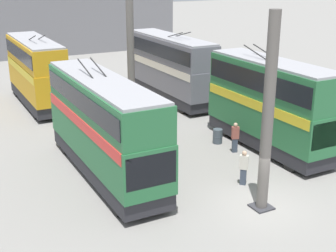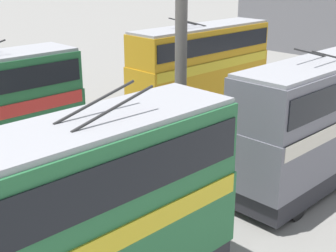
{
  "view_description": "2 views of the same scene",
  "coord_description": "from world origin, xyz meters",
  "px_view_note": "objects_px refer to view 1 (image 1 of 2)",
  "views": [
    {
      "loc": [
        -14.91,
        12.59,
        10.37
      ],
      "look_at": [
        7.62,
        0.7,
        1.7
      ],
      "focal_mm": 50.0,
      "sensor_mm": 36.0,
      "label": 1
    },
    {
      "loc": [
        0.61,
        -13.39,
        8.76
      ],
      "look_at": [
        12.9,
        -0.79,
        2.52
      ],
      "focal_mm": 50.0,
      "sensor_mm": 36.0,
      "label": 2
    }
  ],
  "objects_px": {
    "bus_right_far": "(36,68)",
    "bus_left_far": "(171,64)",
    "person_aisle_foreground": "(244,167)",
    "bus_left_near": "(270,100)",
    "bus_right_near": "(103,122)",
    "person_aisle_midway": "(163,123)",
    "oil_drum": "(218,136)",
    "person_by_left_row": "(235,137)"
  },
  "relations": [
    {
      "from": "bus_left_near",
      "to": "bus_right_far",
      "type": "xyz_separation_m",
      "value": [
        15.8,
        10.0,
        -0.07
      ]
    },
    {
      "from": "bus_left_near",
      "to": "person_aisle_midway",
      "type": "relative_size",
      "value": 5.2
    },
    {
      "from": "bus_right_near",
      "to": "person_by_left_row",
      "type": "relative_size",
      "value": 6.13
    },
    {
      "from": "bus_right_near",
      "to": "oil_drum",
      "type": "bearing_deg",
      "value": -81.26
    },
    {
      "from": "bus_left_near",
      "to": "person_aisle_midway",
      "type": "distance_m",
      "value": 6.94
    },
    {
      "from": "bus_right_near",
      "to": "oil_drum",
      "type": "relative_size",
      "value": 12.32
    },
    {
      "from": "bus_left_near",
      "to": "person_aisle_foreground",
      "type": "distance_m",
      "value": 5.84
    },
    {
      "from": "bus_left_near",
      "to": "person_aisle_foreground",
      "type": "relative_size",
      "value": 5.12
    },
    {
      "from": "person_aisle_midway",
      "to": "oil_drum",
      "type": "bearing_deg",
      "value": -145.42
    },
    {
      "from": "bus_right_near",
      "to": "person_aisle_midway",
      "type": "relative_size",
      "value": 6.25
    },
    {
      "from": "person_aisle_foreground",
      "to": "oil_drum",
      "type": "relative_size",
      "value": 2.01
    },
    {
      "from": "person_aisle_midway",
      "to": "oil_drum",
      "type": "distance_m",
      "value": 3.62
    },
    {
      "from": "person_by_left_row",
      "to": "person_aisle_midway",
      "type": "height_order",
      "value": "person_by_left_row"
    },
    {
      "from": "person_by_left_row",
      "to": "oil_drum",
      "type": "relative_size",
      "value": 2.01
    },
    {
      "from": "bus_left_far",
      "to": "person_by_left_row",
      "type": "xyz_separation_m",
      "value": [
        -12.02,
        2.12,
        -1.98
      ]
    },
    {
      "from": "person_aisle_foreground",
      "to": "person_by_left_row",
      "type": "distance_m",
      "value": 4.35
    },
    {
      "from": "bus_left_near",
      "to": "oil_drum",
      "type": "relative_size",
      "value": 10.27
    },
    {
      "from": "person_aisle_midway",
      "to": "person_by_left_row",
      "type": "bearing_deg",
      "value": -158.69
    },
    {
      "from": "bus_right_near",
      "to": "person_aisle_midway",
      "type": "distance_m",
      "value": 6.85
    },
    {
      "from": "bus_left_far",
      "to": "person_aisle_midway",
      "type": "xyz_separation_m",
      "value": [
        -7.7,
        4.66,
        -2.0
      ]
    },
    {
      "from": "bus_right_far",
      "to": "oil_drum",
      "type": "bearing_deg",
      "value": -150.27
    },
    {
      "from": "bus_left_near",
      "to": "person_by_left_row",
      "type": "xyz_separation_m",
      "value": [
        0.39,
        2.12,
        -2.05
      ]
    },
    {
      "from": "person_aisle_midway",
      "to": "oil_drum",
      "type": "relative_size",
      "value": 1.97
    },
    {
      "from": "bus_left_far",
      "to": "person_aisle_midway",
      "type": "height_order",
      "value": "bus_left_far"
    },
    {
      "from": "bus_right_near",
      "to": "bus_left_far",
      "type": "bearing_deg",
      "value": -41.01
    },
    {
      "from": "bus_right_near",
      "to": "oil_drum",
      "type": "distance_m",
      "value": 8.29
    },
    {
      "from": "bus_left_far",
      "to": "bus_right_far",
      "type": "bearing_deg",
      "value": 71.27
    },
    {
      "from": "bus_right_near",
      "to": "person_aisle_foreground",
      "type": "bearing_deg",
      "value": -127.01
    },
    {
      "from": "bus_left_near",
      "to": "bus_right_near",
      "type": "relative_size",
      "value": 0.83
    },
    {
      "from": "bus_right_near",
      "to": "person_aisle_foreground",
      "type": "relative_size",
      "value": 6.14
    },
    {
      "from": "bus_left_far",
      "to": "person_aisle_foreground",
      "type": "relative_size",
      "value": 5.94
    },
    {
      "from": "person_by_left_row",
      "to": "oil_drum",
      "type": "distance_m",
      "value": 1.8
    },
    {
      "from": "person_by_left_row",
      "to": "bus_left_near",
      "type": "bearing_deg",
      "value": 99.39
    },
    {
      "from": "bus_left_far",
      "to": "bus_right_near",
      "type": "bearing_deg",
      "value": 138.99
    },
    {
      "from": "bus_left_far",
      "to": "oil_drum",
      "type": "relative_size",
      "value": 11.91
    },
    {
      "from": "bus_left_near",
      "to": "person_aisle_foreground",
      "type": "xyz_separation_m",
      "value": [
        -3.38,
        4.3,
        -2.05
      ]
    },
    {
      "from": "bus_left_far",
      "to": "person_by_left_row",
      "type": "bearing_deg",
      "value": 169.98
    },
    {
      "from": "bus_left_far",
      "to": "person_aisle_foreground",
      "type": "bearing_deg",
      "value": 164.78
    },
    {
      "from": "bus_left_far",
      "to": "bus_right_far",
      "type": "relative_size",
      "value": 1.08
    },
    {
      "from": "bus_left_near",
      "to": "bus_right_far",
      "type": "distance_m",
      "value": 18.69
    },
    {
      "from": "bus_right_near",
      "to": "person_aisle_foreground",
      "type": "distance_m",
      "value": 7.41
    },
    {
      "from": "bus_right_far",
      "to": "bus_left_far",
      "type": "bearing_deg",
      "value": -108.73
    }
  ]
}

